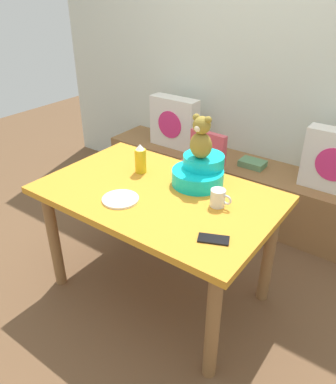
% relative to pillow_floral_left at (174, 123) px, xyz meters
% --- Properties ---
extents(ground_plane, '(8.00, 8.00, 0.00)m').
position_rel_pillow_floral_left_xyz_m(ground_plane, '(0.70, -1.15, -0.68)').
color(ground_plane, brown).
extents(back_wall, '(4.40, 0.10, 2.60)m').
position_rel_pillow_floral_left_xyz_m(back_wall, '(0.70, 0.29, 0.62)').
color(back_wall, silver).
rests_on(back_wall, ground_plane).
extents(window_bench, '(2.60, 0.44, 0.46)m').
position_rel_pillow_floral_left_xyz_m(window_bench, '(0.70, 0.02, -0.45)').
color(window_bench, olive).
rests_on(window_bench, ground_plane).
extents(pillow_floral_left, '(0.44, 0.15, 0.44)m').
position_rel_pillow_floral_left_xyz_m(pillow_floral_left, '(0.00, 0.00, 0.00)').
color(pillow_floral_left, white).
rests_on(pillow_floral_left, window_bench).
extents(pillow_floral_right, '(0.44, 0.15, 0.44)m').
position_rel_pillow_floral_left_xyz_m(pillow_floral_right, '(1.38, 0.00, 0.00)').
color(pillow_floral_right, white).
rests_on(pillow_floral_right, window_bench).
extents(book_stack, '(0.20, 0.14, 0.05)m').
position_rel_pillow_floral_left_xyz_m(book_stack, '(0.76, 0.02, -0.19)').
color(book_stack, '#588A5E').
rests_on(book_stack, window_bench).
extents(dining_table, '(1.33, 0.84, 0.74)m').
position_rel_pillow_floral_left_xyz_m(dining_table, '(0.70, -1.15, -0.05)').
color(dining_table, orange).
rests_on(dining_table, ground_plane).
extents(highchair, '(0.34, 0.46, 0.79)m').
position_rel_pillow_floral_left_xyz_m(highchair, '(0.51, -0.42, -0.16)').
color(highchair, '#D84C59').
rests_on(highchair, ground_plane).
extents(infant_seat_teal, '(0.30, 0.33, 0.16)m').
position_rel_pillow_floral_left_xyz_m(infant_seat_teal, '(0.83, -0.92, 0.13)').
color(infant_seat_teal, '#0EC4C7').
rests_on(infant_seat_teal, dining_table).
extents(teddy_bear, '(0.13, 0.12, 0.25)m').
position_rel_pillow_floral_left_xyz_m(teddy_bear, '(0.83, -0.92, 0.34)').
color(teddy_bear, olive).
rests_on(teddy_bear, infant_seat_teal).
extents(ketchup_bottle, '(0.07, 0.07, 0.18)m').
position_rel_pillow_floral_left_xyz_m(ketchup_bottle, '(0.46, -1.02, 0.15)').
color(ketchup_bottle, gold).
rests_on(ketchup_bottle, dining_table).
extents(coffee_mug, '(0.12, 0.08, 0.09)m').
position_rel_pillow_floral_left_xyz_m(coffee_mug, '(1.05, -1.09, 0.11)').
color(coffee_mug, silver).
rests_on(coffee_mug, dining_table).
extents(dinner_plate_near, '(0.20, 0.20, 0.01)m').
position_rel_pillow_floral_left_xyz_m(dinner_plate_near, '(0.59, -1.35, 0.07)').
color(dinner_plate_near, white).
rests_on(dinner_plate_near, dining_table).
extents(cell_phone, '(0.16, 0.12, 0.01)m').
position_rel_pillow_floral_left_xyz_m(cell_phone, '(1.18, -1.36, 0.06)').
color(cell_phone, black).
rests_on(cell_phone, dining_table).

